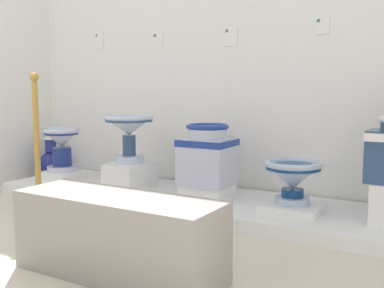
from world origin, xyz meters
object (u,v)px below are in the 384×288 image
(antique_toilet_leftmost, at_px, (207,154))
(plinth_block_tall_cobalt, at_px, (130,175))
(plinth_block_central_ornate, at_px, (63,176))
(info_placard_second, at_px, (158,40))
(antique_toilet_central_ornate, at_px, (62,143))
(info_placard_fourth, at_px, (323,25))
(decorative_vase_corner, at_px, (51,162))
(stanchion_post_near_left, at_px, (38,175))
(plinth_block_squat_floral, at_px, (292,208))
(info_placard_first, at_px, (99,40))
(museum_bench, at_px, (118,236))
(info_placard_third, at_px, (231,36))
(antique_toilet_squat_floral, at_px, (293,175))
(antique_toilet_tall_cobalt, at_px, (129,128))
(plinth_block_leftmost, at_px, (207,190))

(antique_toilet_leftmost, bearing_deg, plinth_block_tall_cobalt, -175.78)
(plinth_block_central_ornate, relative_size, info_placard_second, 2.17)
(antique_toilet_central_ornate, height_order, info_placard_second, info_placard_second)
(info_placard_fourth, distance_m, decorative_vase_corner, 2.88)
(antique_toilet_central_ornate, bearing_deg, stanchion_post_near_left, -54.65)
(info_placard_second, relative_size, stanchion_post_near_left, 0.14)
(antique_toilet_leftmost, bearing_deg, plinth_block_squat_floral, -8.71)
(antique_toilet_central_ornate, xyz_separation_m, antique_toilet_leftmost, (1.41, 0.12, -0.01))
(info_placard_first, distance_m, museum_bench, 2.70)
(info_placard_second, xyz_separation_m, info_placard_third, (0.72, 0.00, -0.01))
(museum_bench, bearing_deg, stanchion_post_near_left, 155.37)
(plinth_block_squat_floral, distance_m, info_placard_first, 2.51)
(antique_toilet_squat_floral, relative_size, info_placard_fourth, 3.11)
(antique_toilet_tall_cobalt, relative_size, decorative_vase_corner, 0.95)
(plinth_block_central_ornate, distance_m, info_placard_first, 1.34)
(info_placard_second, height_order, info_placard_fourth, info_placard_fourth)
(antique_toilet_central_ornate, relative_size, info_placard_fourth, 3.13)
(museum_bench, bearing_deg, plinth_block_squat_floral, 70.35)
(stanchion_post_near_left, bearing_deg, museum_bench, -24.63)
(plinth_block_tall_cobalt, bearing_deg, antique_toilet_central_ornate, -174.56)
(plinth_block_leftmost, xyz_separation_m, museum_bench, (0.26, -1.37, 0.06))
(plinth_block_leftmost, bearing_deg, antique_toilet_squat_floral, -8.71)
(antique_toilet_leftmost, bearing_deg, info_placard_first, 163.91)
(antique_toilet_leftmost, bearing_deg, antique_toilet_squat_floral, -8.71)
(info_placard_first, bearing_deg, info_placard_fourth, -0.00)
(antique_toilet_tall_cobalt, xyz_separation_m, info_placard_second, (-0.02, 0.46, 0.75))
(info_placard_first, distance_m, info_placard_fourth, 2.14)
(plinth_block_leftmost, distance_m, antique_toilet_squat_floral, 0.74)
(plinth_block_central_ornate, height_order, plinth_block_squat_floral, plinth_block_central_ornate)
(plinth_block_central_ornate, relative_size, info_placard_first, 1.88)
(info_placard_third, distance_m, info_placard_fourth, 0.74)
(plinth_block_leftmost, distance_m, plinth_block_squat_floral, 0.72)
(plinth_block_squat_floral, xyz_separation_m, antique_toilet_squat_floral, (0.00, 0.00, 0.22))
(plinth_block_central_ornate, height_order, antique_toilet_tall_cobalt, antique_toilet_tall_cobalt)
(plinth_block_tall_cobalt, distance_m, info_placard_third, 1.41)
(decorative_vase_corner, xyz_separation_m, museum_bench, (2.14, -1.56, 0.02))
(antique_toilet_tall_cobalt, relative_size, info_placard_third, 2.63)
(plinth_block_squat_floral, bearing_deg, stanchion_post_near_left, -155.22)
(plinth_block_tall_cobalt, xyz_separation_m, info_placard_second, (-0.02, 0.46, 1.14))
(decorative_vase_corner, height_order, stanchion_post_near_left, stanchion_post_near_left)
(info_placard_third, xyz_separation_m, museum_bench, (0.26, -1.78, -1.13))
(antique_toilet_leftmost, distance_m, stanchion_post_near_left, 1.24)
(plinth_block_leftmost, distance_m, info_placard_third, 1.26)
(plinth_block_central_ornate, distance_m, antique_toilet_tall_cobalt, 0.84)
(antique_toilet_tall_cobalt, bearing_deg, decorative_vase_corner, 168.38)
(plinth_block_tall_cobalt, xyz_separation_m, antique_toilet_tall_cobalt, (0.00, 0.00, 0.40))
(antique_toilet_central_ornate, relative_size, info_placard_second, 2.77)
(antique_toilet_tall_cobalt, relative_size, info_placard_fourth, 3.31)
(plinth_block_tall_cobalt, xyz_separation_m, plinth_block_squat_floral, (1.41, -0.06, -0.08))
(plinth_block_central_ornate, distance_m, antique_toilet_leftmost, 1.44)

